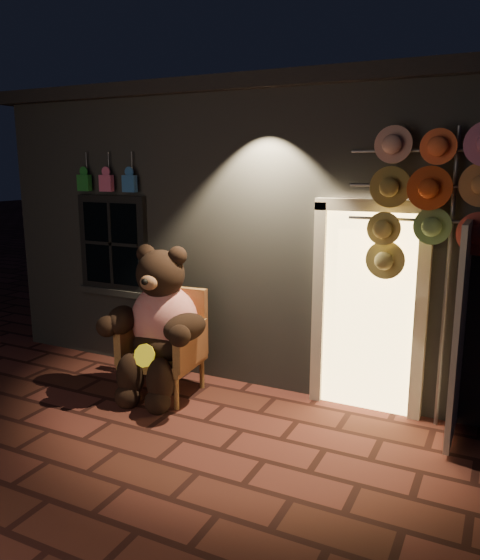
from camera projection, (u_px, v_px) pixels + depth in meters
The scene contains 5 objects.
ground at pixel (182, 440), 5.10m from camera, with size 60.00×60.00×0.00m, color #5A2722.
shop_building at pixel (321, 218), 8.24m from camera, with size 7.30×5.95×3.51m.
wicker_armchair at pixel (167, 342), 6.11m from camera, with size 0.85×0.78×1.16m.
teddy_bear at pixel (159, 324), 5.92m from camera, with size 1.24×0.99×1.70m.
hat_rack at pixel (452, 195), 4.86m from camera, with size 1.82×0.22×2.88m.
Camera 1 is at (2.56, -3.96, 2.52)m, focal length 35.00 mm.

